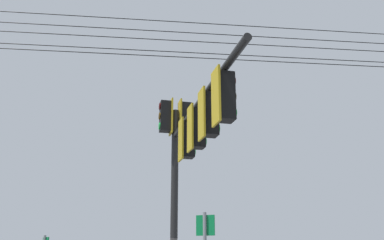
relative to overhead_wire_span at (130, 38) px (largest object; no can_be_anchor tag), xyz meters
The scene contains 2 objects.
signal_mast_assembly 4.36m from the overhead_wire_span, behind, with size 4.75×4.39×6.40m.
overhead_wire_span is the anchor object (origin of this frame).
Camera 1 is at (-6.00, 9.12, 2.13)m, focal length 38.53 mm.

